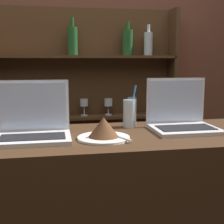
{
  "coord_description": "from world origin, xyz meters",
  "views": [
    {
      "loc": [
        -0.19,
        -1.07,
        1.4
      ],
      "look_at": [
        0.06,
        0.3,
        1.17
      ],
      "focal_mm": 50.0,
      "sensor_mm": 36.0,
      "label": 1
    }
  ],
  "objects_px": {
    "laptop_far": "(181,119)",
    "cake_plate": "(104,130)",
    "laptop_near": "(33,126)",
    "water_glass": "(130,113)"
  },
  "relations": [
    {
      "from": "laptop_far",
      "to": "cake_plate",
      "type": "xyz_separation_m",
      "value": [
        -0.4,
        -0.12,
        -0.01
      ]
    },
    {
      "from": "laptop_near",
      "to": "water_glass",
      "type": "relative_size",
      "value": 1.49
    },
    {
      "from": "laptop_near",
      "to": "cake_plate",
      "type": "relative_size",
      "value": 1.39
    },
    {
      "from": "laptop_far",
      "to": "water_glass",
      "type": "relative_size",
      "value": 1.46
    },
    {
      "from": "laptop_near",
      "to": "cake_plate",
      "type": "distance_m",
      "value": 0.3
    },
    {
      "from": "laptop_near",
      "to": "laptop_far",
      "type": "bearing_deg",
      "value": 4.77
    },
    {
      "from": "laptop_far",
      "to": "cake_plate",
      "type": "bearing_deg",
      "value": -162.82
    },
    {
      "from": "laptop_near",
      "to": "laptop_far",
      "type": "distance_m",
      "value": 0.7
    },
    {
      "from": "laptop_near",
      "to": "water_glass",
      "type": "distance_m",
      "value": 0.49
    },
    {
      "from": "laptop_far",
      "to": "water_glass",
      "type": "height_order",
      "value": "laptop_far"
    }
  ]
}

